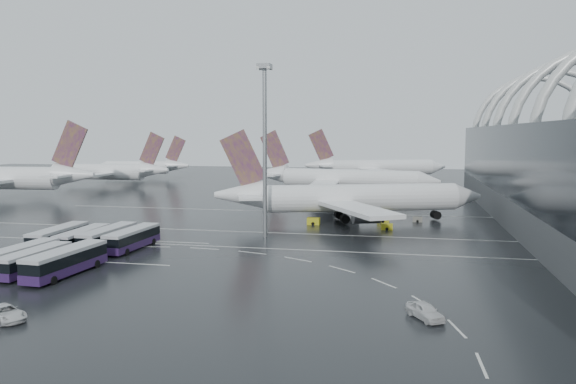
% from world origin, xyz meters
% --- Properties ---
extents(ground, '(420.00, 420.00, 0.00)m').
position_xyz_m(ground, '(0.00, 0.00, 0.00)').
color(ground, black).
rests_on(ground, ground).
extents(lane_marking_near, '(120.00, 0.25, 0.01)m').
position_xyz_m(lane_marking_near, '(0.00, -2.00, 0.01)').
color(lane_marking_near, white).
rests_on(lane_marking_near, ground).
extents(lane_marking_mid, '(120.00, 0.25, 0.01)m').
position_xyz_m(lane_marking_mid, '(0.00, 12.00, 0.01)').
color(lane_marking_mid, white).
rests_on(lane_marking_mid, ground).
extents(lane_marking_far, '(120.00, 0.25, 0.01)m').
position_xyz_m(lane_marking_far, '(0.00, 40.00, 0.01)').
color(lane_marking_far, white).
rests_on(lane_marking_far, ground).
extents(bus_bay_line_south, '(28.00, 0.25, 0.01)m').
position_xyz_m(bus_bay_line_south, '(-24.00, -16.00, 0.01)').
color(bus_bay_line_south, white).
rests_on(bus_bay_line_south, ground).
extents(bus_bay_line_north, '(28.00, 0.25, 0.01)m').
position_xyz_m(bus_bay_line_north, '(-24.00, 0.00, 0.01)').
color(bus_bay_line_north, white).
rests_on(bus_bay_line_north, ground).
extents(airliner_main, '(55.19, 47.84, 19.16)m').
position_xyz_m(airliner_main, '(10.24, 27.91, 4.80)').
color(airliner_main, white).
rests_on(airliner_main, ground).
extents(airliner_gate_b, '(55.50, 49.32, 19.30)m').
position_xyz_m(airliner_gate_b, '(3.66, 75.89, 4.83)').
color(airliner_gate_b, white).
rests_on(airliner_gate_b, ground).
extents(airliner_gate_c, '(54.56, 49.72, 20.00)m').
position_xyz_m(airliner_gate_c, '(10.62, 130.94, 5.00)').
color(airliner_gate_c, white).
rests_on(airliner_gate_c, ground).
extents(jet_remote_west, '(50.49, 40.72, 21.97)m').
position_xyz_m(jet_remote_west, '(-86.58, 51.35, 5.67)').
color(jet_remote_west, white).
rests_on(jet_remote_west, ground).
extents(jet_remote_mid, '(43.01, 34.57, 18.84)m').
position_xyz_m(jet_remote_mid, '(-77.68, 91.09, 4.86)').
color(jet_remote_mid, white).
rests_on(jet_remote_mid, ground).
extents(jet_remote_far, '(40.05, 32.28, 17.44)m').
position_xyz_m(jet_remote_far, '(-81.73, 122.94, 4.50)').
color(jet_remote_far, white).
rests_on(jet_remote_far, ground).
extents(bus_row_near_a, '(3.58, 13.62, 3.33)m').
position_xyz_m(bus_row_near_a, '(-32.26, -8.35, 1.83)').
color(bus_row_near_a, '#321543').
rests_on(bus_row_near_a, ground).
extents(bus_row_near_b, '(3.28, 12.78, 3.13)m').
position_xyz_m(bus_row_near_b, '(-28.09, -8.28, 1.72)').
color(bus_row_near_b, '#321543').
rests_on(bus_row_near_b, ground).
extents(bus_row_near_c, '(3.58, 13.63, 3.33)m').
position_xyz_m(bus_row_near_c, '(-24.28, -7.12, 1.83)').
color(bus_row_near_c, '#321543').
rests_on(bus_row_near_c, ground).
extents(bus_row_near_d, '(3.59, 13.30, 3.24)m').
position_xyz_m(bus_row_near_d, '(-20.27, -6.82, 1.78)').
color(bus_row_near_d, '#321543').
rests_on(bus_row_near_d, ground).
extents(bus_row_far_a, '(3.57, 12.64, 3.07)m').
position_xyz_m(bus_row_far_a, '(-29.21, -21.34, 1.69)').
color(bus_row_far_a, '#321543').
rests_on(bus_row_far_a, ground).
extents(bus_row_far_b, '(3.39, 12.53, 3.06)m').
position_xyz_m(bus_row_far_b, '(-25.86, -23.36, 1.68)').
color(bus_row_far_b, '#321543').
rests_on(bus_row_far_b, ground).
extents(bus_row_far_c, '(4.05, 14.09, 3.43)m').
position_xyz_m(bus_row_far_c, '(-21.00, -23.63, 1.88)').
color(bus_row_far_c, '#321543').
rests_on(bus_row_far_c, ground).
extents(van_curve_a, '(6.01, 4.75, 1.52)m').
position_xyz_m(van_curve_a, '(-16.51, -40.84, 0.76)').
color(van_curve_a, silver).
rests_on(van_curve_a, ground).
extents(van_curve_b, '(4.19, 5.17, 1.65)m').
position_xyz_m(van_curve_b, '(23.98, -32.08, 0.83)').
color(van_curve_b, silver).
rests_on(van_curve_b, ground).
extents(floodlight_mast, '(2.32, 2.32, 30.20)m').
position_xyz_m(floodlight_mast, '(-2.16, 7.64, 19.00)').
color(floodlight_mast, gray).
rests_on(floodlight_mast, ground).
extents(gse_cart_belly_a, '(2.17, 1.28, 1.18)m').
position_xyz_m(gse_cart_belly_a, '(18.81, 19.54, 0.59)').
color(gse_cart_belly_a, gold).
rests_on(gse_cart_belly_a, ground).
extents(gse_cart_belly_b, '(1.96, 1.16, 1.07)m').
position_xyz_m(gse_cart_belly_b, '(24.75, 30.45, 0.54)').
color(gse_cart_belly_b, slate).
rests_on(gse_cart_belly_b, ground).
extents(gse_cart_belly_c, '(2.53, 1.49, 1.38)m').
position_xyz_m(gse_cart_belly_c, '(4.13, 22.78, 0.69)').
color(gse_cart_belly_c, gold).
rests_on(gse_cart_belly_c, ground).
extents(gse_cart_belly_e, '(2.48, 1.46, 1.35)m').
position_xyz_m(gse_cart_belly_e, '(17.76, 28.77, 0.68)').
color(gse_cart_belly_e, gold).
rests_on(gse_cart_belly_e, ground).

